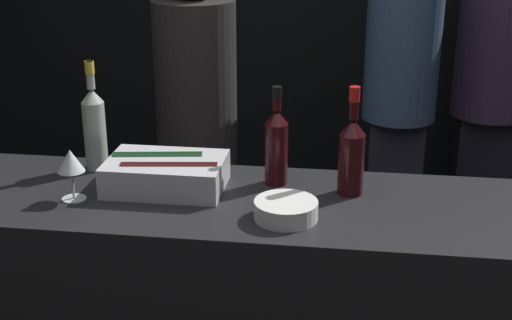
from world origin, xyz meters
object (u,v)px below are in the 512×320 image
at_px(rose_wine_bottle, 94,126).
at_px(person_grey_polo, 197,124).
at_px(bowl_white, 286,209).
at_px(wine_glass, 71,163).
at_px(red_wine_bottle_tall, 352,153).
at_px(person_blond_tee, 491,85).
at_px(person_in_hoodie, 401,80).
at_px(red_wine_bottle_black_foil, 276,144).
at_px(ice_bin_with_bottles, 166,172).

bearing_deg(rose_wine_bottle, person_grey_polo, 73.09).
xyz_separation_m(bowl_white, wine_glass, (-0.66, 0.05, 0.09)).
xyz_separation_m(rose_wine_bottle, red_wine_bottle_tall, (0.86, -0.10, -0.02)).
bearing_deg(bowl_white, person_blond_tee, 64.89).
bearing_deg(person_grey_polo, person_in_hoodie, 80.12).
bearing_deg(wine_glass, red_wine_bottle_black_foil, 19.68).
height_order(bowl_white, red_wine_bottle_black_foil, red_wine_bottle_black_foil).
xyz_separation_m(red_wine_bottle_black_foil, person_in_hoodie, (0.45, 1.12, -0.06)).
bearing_deg(ice_bin_with_bottles, person_grey_polo, 95.44).
distance_m(wine_glass, person_in_hoodie, 1.70).
xyz_separation_m(red_wine_bottle_black_foil, red_wine_bottle_tall, (0.24, -0.05, 0.00)).
relative_size(person_blond_tee, person_grey_polo, 0.99).
xyz_separation_m(bowl_white, person_blond_tee, (0.89, 1.91, -0.09)).
distance_m(ice_bin_with_bottles, red_wine_bottle_black_foil, 0.36).
bearing_deg(ice_bin_with_bottles, bowl_white, -23.61).
bearing_deg(person_in_hoodie, rose_wine_bottle, 112.44).
height_order(red_wine_bottle_tall, person_blond_tee, person_blond_tee).
bearing_deg(red_wine_bottle_tall, person_blond_tee, 67.15).
distance_m(wine_glass, person_blond_tee, 2.43).
relative_size(wine_glass, person_in_hoodie, 0.09).
bearing_deg(wine_glass, red_wine_bottle_tall, 11.14).
distance_m(bowl_white, rose_wine_bottle, 0.75).
bearing_deg(person_in_hoodie, bowl_white, 141.47).
distance_m(red_wine_bottle_black_foil, rose_wine_bottle, 0.62).
bearing_deg(rose_wine_bottle, red_wine_bottle_black_foil, -4.48).
xyz_separation_m(bowl_white, person_grey_polo, (-0.48, 0.97, -0.07)).
height_order(wine_glass, person_blond_tee, person_blond_tee).
distance_m(ice_bin_with_bottles, red_wine_bottle_tall, 0.59).
xyz_separation_m(ice_bin_with_bottles, person_grey_polo, (-0.08, 0.79, -0.09)).
xyz_separation_m(wine_glass, person_grey_polo, (0.18, 0.92, -0.16)).
distance_m(wine_glass, person_grey_polo, 0.95).
bearing_deg(red_wine_bottle_tall, rose_wine_bottle, 173.47).
height_order(bowl_white, person_grey_polo, person_grey_polo).
relative_size(red_wine_bottle_black_foil, person_blond_tee, 0.20).
height_order(wine_glass, person_in_hoodie, person_in_hoodie).
height_order(red_wine_bottle_black_foil, rose_wine_bottle, rose_wine_bottle).
bearing_deg(red_wine_bottle_tall, red_wine_bottle_black_foil, 168.23).
height_order(red_wine_bottle_black_foil, person_blond_tee, person_blond_tee).
height_order(person_in_hoodie, person_blond_tee, person_in_hoodie).
distance_m(wine_glass, red_wine_bottle_tall, 0.85).
bearing_deg(bowl_white, ice_bin_with_bottles, 156.39).
relative_size(ice_bin_with_bottles, red_wine_bottle_tall, 1.07).
height_order(rose_wine_bottle, person_grey_polo, person_grey_polo).
height_order(bowl_white, person_blond_tee, person_blond_tee).
bearing_deg(rose_wine_bottle, person_in_hoodie, 45.26).
distance_m(bowl_white, person_grey_polo, 1.08).
relative_size(ice_bin_with_bottles, red_wine_bottle_black_foil, 1.14).
distance_m(bowl_white, person_in_hoodie, 1.44).
bearing_deg(person_in_hoodie, wine_glass, 119.14).
relative_size(rose_wine_bottle, red_wine_bottle_tall, 1.08).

